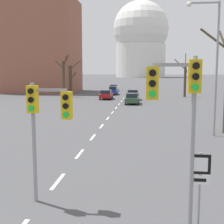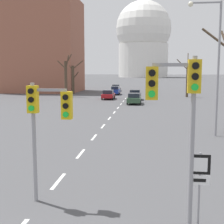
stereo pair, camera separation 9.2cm
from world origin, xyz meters
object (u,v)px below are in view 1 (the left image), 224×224
(traffic_signal_near_right, at_px, (179,100))
(sedan_near_left, at_px, (113,90))
(sedan_far_left, at_px, (133,95))
(sedan_mid_centre, at_px, (114,88))
(sedan_near_right, at_px, (132,98))
(traffic_signal_centre_tall, at_px, (45,113))
(sedan_far_right, at_px, (106,95))
(route_sign_post, at_px, (200,177))
(street_lamp_right, at_px, (212,56))

(traffic_signal_near_right, distance_m, sedan_near_left, 52.97)
(sedan_far_left, bearing_deg, sedan_mid_centre, 103.56)
(sedan_near_left, distance_m, sedan_near_right, 17.57)
(traffic_signal_centre_tall, bearing_deg, traffic_signal_near_right, -16.79)
(sedan_far_left, bearing_deg, sedan_far_right, 171.34)
(traffic_signal_near_right, bearing_deg, sedan_mid_centre, 97.43)
(sedan_mid_centre, bearing_deg, sedan_far_right, -87.65)
(sedan_near_left, xyz_separation_m, sedan_far_left, (4.33, -10.65, -0.02))
(sedan_near_right, distance_m, sedan_mid_centre, 29.05)
(route_sign_post, xyz_separation_m, sedan_far_right, (-8.12, 42.39, -0.79))
(traffic_signal_near_right, bearing_deg, sedan_far_right, 99.97)
(route_sign_post, xyz_separation_m, sedan_mid_centre, (-9.00, 63.91, -0.79))
(sedan_near_left, height_order, sedan_near_right, sedan_near_left)
(route_sign_post, distance_m, sedan_far_left, 41.88)
(sedan_mid_centre, bearing_deg, sedan_far_left, -76.44)
(sedan_near_left, relative_size, sedan_near_right, 1.01)
(route_sign_post, distance_m, sedan_near_left, 52.97)
(street_lamp_right, height_order, sedan_near_left, street_lamp_right)
(route_sign_post, bearing_deg, sedan_near_left, 98.67)
(traffic_signal_centre_tall, distance_m, street_lamp_right, 15.17)
(sedan_mid_centre, bearing_deg, route_sign_post, -81.98)
(traffic_signal_near_right, height_order, sedan_near_right, traffic_signal_near_right)
(sedan_near_left, bearing_deg, sedan_mid_centre, 95.05)
(sedan_near_right, xyz_separation_m, sedan_mid_centre, (-5.50, 28.53, -0.01))
(street_lamp_right, bearing_deg, traffic_signal_centre_tall, -122.99)
(traffic_signal_near_right, distance_m, street_lamp_right, 14.49)
(traffic_signal_near_right, bearing_deg, sedan_far_left, 94.09)
(traffic_signal_near_right, height_order, sedan_mid_centre, traffic_signal_near_right)
(traffic_signal_near_right, relative_size, traffic_signal_centre_tall, 1.19)
(sedan_far_left, bearing_deg, traffic_signal_near_right, -85.91)
(sedan_near_right, bearing_deg, route_sign_post, -84.35)
(route_sign_post, bearing_deg, sedan_near_right, 95.65)
(street_lamp_right, height_order, sedan_mid_centre, street_lamp_right)
(street_lamp_right, xyz_separation_m, sedan_far_left, (-6.65, 27.83, -4.94))
(sedan_near_left, xyz_separation_m, sedan_mid_centre, (-1.02, 11.54, -0.06))
(street_lamp_right, relative_size, sedan_mid_centre, 2.19)
(route_sign_post, height_order, sedan_far_left, route_sign_post)
(traffic_signal_centre_tall, bearing_deg, sedan_far_right, 94.15)
(sedan_near_right, xyz_separation_m, sedan_far_right, (-4.62, 7.01, -0.00))
(traffic_signal_centre_tall, relative_size, sedan_far_right, 0.99)
(traffic_signal_near_right, distance_m, traffic_signal_centre_tall, 4.72)
(street_lamp_right, bearing_deg, sedan_far_right, 111.31)
(traffic_signal_centre_tall, bearing_deg, sedan_mid_centre, 93.53)
(traffic_signal_near_right, xyz_separation_m, sedan_far_right, (-7.45, 42.41, -3.10))
(sedan_near_right, bearing_deg, traffic_signal_centre_tall, -92.76)
(route_sign_post, xyz_separation_m, sedan_near_left, (-7.98, 52.36, -0.73))
(sedan_near_right, bearing_deg, sedan_far_right, 123.36)
(traffic_signal_near_right, xyz_separation_m, sedan_far_left, (-2.98, 41.73, -3.06))
(traffic_signal_centre_tall, relative_size, sedan_far_left, 1.12)
(traffic_signal_near_right, bearing_deg, sedan_near_right, 94.58)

